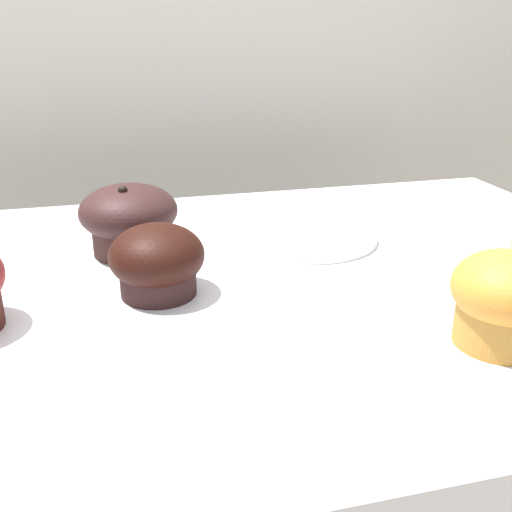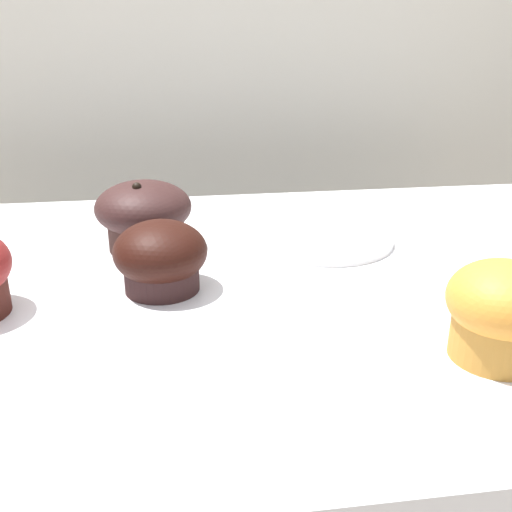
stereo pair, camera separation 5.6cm
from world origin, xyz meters
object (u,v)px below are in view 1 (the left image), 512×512
object	(u,v)px
muffin_back_right	(505,299)
serving_plate	(309,236)
muffin_front_right	(157,261)
muffin_back_left	(129,218)

from	to	relation	value
muffin_back_right	serving_plate	distance (m)	0.29
muffin_front_right	serving_plate	size ratio (longest dim) A/B	0.55
muffin_front_right	serving_plate	bearing A→B (deg)	29.79
muffin_back_left	muffin_front_right	bearing A→B (deg)	-80.91
muffin_back_left	serving_plate	xyz separation A→B (m)	(0.21, -0.01, -0.04)
muffin_back_right	muffin_back_left	bearing A→B (deg)	134.39
muffin_back_right	muffin_front_right	xyz separation A→B (m)	(-0.26, 0.17, -0.01)
muffin_front_right	muffin_back_right	bearing A→B (deg)	-32.52
muffin_front_right	muffin_back_left	bearing A→B (deg)	99.09
muffin_back_right	muffin_front_right	world-z (taller)	muffin_back_right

